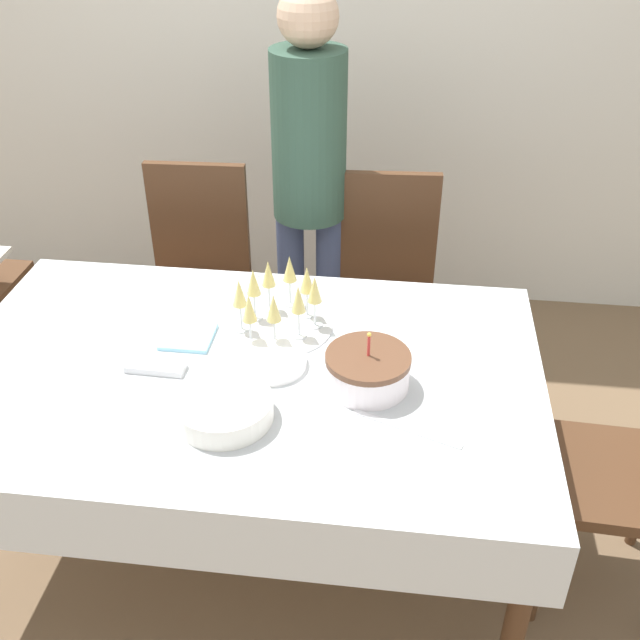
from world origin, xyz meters
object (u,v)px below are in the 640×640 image
(dining_chair_far_left, at_px, (197,276))
(plate_stack_main, at_px, (224,409))
(dining_chair_far_right, at_px, (384,287))
(birthday_cake, at_px, (368,370))
(champagne_tray, at_px, (277,302))
(person_standing, at_px, (309,167))
(plate_stack_dessert, at_px, (271,361))

(dining_chair_far_left, distance_m, plate_stack_main, 1.18)
(dining_chair_far_right, height_order, birthday_cake, dining_chair_far_right)
(dining_chair_far_left, xyz_separation_m, champagne_tray, (0.45, -0.64, 0.31))
(champagne_tray, distance_m, plate_stack_main, 0.45)
(person_standing, bearing_deg, dining_chair_far_right, -18.99)
(champagne_tray, xyz_separation_m, plate_stack_main, (-0.07, -0.44, -0.06))
(dining_chair_far_right, distance_m, birthday_cake, 0.94)
(dining_chair_far_left, bearing_deg, person_standing, 13.47)
(dining_chair_far_right, relative_size, plate_stack_main, 3.77)
(plate_stack_dessert, height_order, person_standing, person_standing)
(dining_chair_far_right, relative_size, birthday_cake, 4.15)
(dining_chair_far_left, relative_size, person_standing, 0.60)
(person_standing, bearing_deg, plate_stack_main, -92.97)
(dining_chair_far_right, xyz_separation_m, birthday_cake, (-0.01, -0.90, 0.27))
(dining_chair_far_left, xyz_separation_m, plate_stack_main, (0.38, -1.09, 0.25))
(dining_chair_far_left, xyz_separation_m, dining_chair_far_right, (0.76, -0.00, 0.00))
(plate_stack_main, bearing_deg, dining_chair_far_left, 109.48)
(dining_chair_far_left, xyz_separation_m, birthday_cake, (0.74, -0.90, 0.27))
(plate_stack_main, bearing_deg, plate_stack_dessert, 71.80)
(dining_chair_far_left, distance_m, plate_stack_dessert, 0.99)
(plate_stack_main, relative_size, plate_stack_dessert, 1.27)
(birthday_cake, bearing_deg, person_standing, 106.50)
(dining_chair_far_right, bearing_deg, plate_stack_main, -108.94)
(champagne_tray, height_order, plate_stack_dessert, champagne_tray)
(dining_chair_far_right, bearing_deg, plate_stack_dessert, -109.15)
(dining_chair_far_left, relative_size, dining_chair_far_right, 1.00)
(dining_chair_far_left, bearing_deg, birthday_cake, -50.42)
(dining_chair_far_right, xyz_separation_m, champagne_tray, (-0.31, -0.64, 0.31))
(dining_chair_far_left, xyz_separation_m, person_standing, (0.45, 0.11, 0.44))
(dining_chair_far_left, distance_m, champagne_tray, 0.84)
(birthday_cake, xyz_separation_m, person_standing, (-0.30, 1.01, 0.17))
(dining_chair_far_left, height_order, champagne_tray, dining_chair_far_left)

